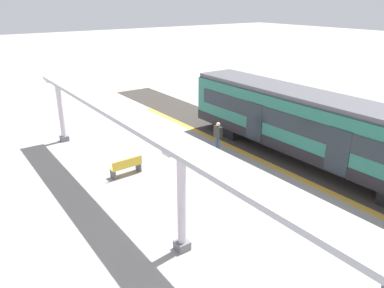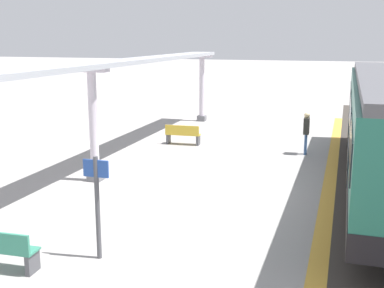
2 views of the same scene
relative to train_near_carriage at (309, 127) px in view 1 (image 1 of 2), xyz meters
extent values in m
plane|color=#999592|center=(5.56, 2.35, -1.84)|extent=(176.00, 176.00, 0.00)
cube|color=gold|center=(1.80, 2.35, -1.83)|extent=(0.41, 31.23, 0.01)
cube|color=#38332D|center=(0.00, 2.35, -1.83)|extent=(3.20, 43.23, 0.01)
cube|color=#246958|center=(0.00, 0.00, 0.10)|extent=(2.60, 14.92, 2.60)
cube|color=black|center=(0.00, 0.00, -0.92)|extent=(2.63, 14.94, 0.55)
cube|color=#515156|center=(0.00, 0.00, 1.52)|extent=(2.39, 14.92, 0.24)
cube|color=#1E262D|center=(1.31, 0.00, 0.42)|extent=(0.03, 13.72, 0.84)
cube|color=#1E262D|center=(1.31, -2.49, -0.15)|extent=(0.04, 1.10, 2.00)
cube|color=#1E262D|center=(1.31, 2.49, -0.15)|extent=(0.04, 1.10, 2.00)
cube|color=black|center=(0.00, -4.77, -1.52)|extent=(2.21, 0.90, 0.64)
cube|color=slate|center=(9.07, -10.02, -1.69)|extent=(0.44, 0.44, 0.30)
cylinder|color=silver|center=(9.07, -10.02, 0.06)|extent=(0.28, 0.28, 3.20)
cube|color=silver|center=(9.07, -10.02, 1.72)|extent=(1.10, 0.36, 0.12)
cube|color=slate|center=(9.07, 2.24, -1.69)|extent=(0.44, 0.44, 0.30)
cylinder|color=silver|center=(9.07, 2.24, 0.06)|extent=(0.28, 0.28, 3.20)
cube|color=silver|center=(9.07, 2.24, 1.72)|extent=(1.10, 0.36, 0.12)
cube|color=#A8AAB2|center=(9.07, 2.27, 1.86)|extent=(1.20, 25.37, 0.16)
cube|color=gold|center=(8.12, -3.89, -1.40)|extent=(1.52, 0.51, 0.04)
cube|color=gold|center=(8.11, -3.70, -1.18)|extent=(1.50, 0.13, 0.40)
cube|color=#4C4C51|center=(8.78, -3.86, -1.63)|extent=(0.12, 0.40, 0.42)
cube|color=#4C4C51|center=(7.45, -3.92, -1.63)|extent=(0.12, 0.40, 0.42)
cylinder|color=#33507D|center=(2.89, -3.62, -1.42)|extent=(0.11, 0.11, 0.83)
cylinder|color=#33507D|center=(2.88, -3.45, -1.42)|extent=(0.11, 0.11, 0.83)
cube|color=#2D2C28|center=(2.88, -3.54, -0.69)|extent=(0.23, 0.49, 0.62)
sphere|color=beige|center=(2.88, -3.54, -0.26)|extent=(0.23, 0.23, 0.23)
camera|label=1|loc=(14.65, 10.66, 5.88)|focal=34.59mm
camera|label=2|loc=(1.48, 15.99, 2.71)|focal=46.08mm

